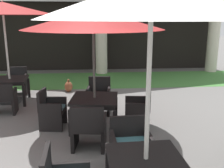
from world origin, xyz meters
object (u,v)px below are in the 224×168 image
patio_table_mid_right (146,166)px  terracotta_urn (69,86)px  patio_umbrella_near_foreground (93,20)px  patio_chair_near_foreground_west (51,110)px  patio_umbrella_mid_right (152,0)px  patio_table_near_foreground (95,102)px  patio_chair_near_foreground_south (89,128)px  patio_chair_mid_left_south (3,99)px  patio_chair_mid_right_north (131,147)px  patio_umbrella_mid_left (3,9)px  patio_chair_near_foreground_east (139,110)px  patio_chair_mid_left_north (17,81)px  patio_table_mid_left (10,82)px  patio_chair_near_foreground_north (99,97)px

patio_table_mid_right → terracotta_urn: 5.87m
patio_umbrella_near_foreground → patio_chair_near_foreground_west: size_ratio=3.38×
patio_chair_near_foreground_west → patio_umbrella_mid_right: (1.55, -2.81, 2.18)m
patio_table_near_foreground → terracotta_urn: patio_table_near_foreground is taller
patio_chair_near_foreground_south → patio_table_mid_right: patio_chair_near_foreground_south is taller
patio_table_near_foreground → terracotta_urn: (-0.83, 2.99, -0.43)m
patio_chair_near_foreground_south → patio_umbrella_mid_right: (0.71, -1.73, 2.15)m
patio_chair_near_foreground_west → patio_umbrella_mid_right: patio_umbrella_mid_right is taller
patio_chair_mid_left_south → patio_chair_mid_right_north: patio_chair_mid_right_north is taller
patio_umbrella_mid_left → patio_chair_near_foreground_east: bearing=-32.1°
terracotta_urn → patio_chair_near_foreground_west: bearing=-92.6°
patio_chair_near_foreground_east → patio_chair_mid_left_north: patio_chair_near_foreground_east is taller
patio_table_near_foreground → patio_chair_mid_left_north: bearing=130.1°
patio_chair_near_foreground_east → patio_table_mid_right: size_ratio=0.99×
patio_table_mid_left → patio_umbrella_mid_right: 5.87m
patio_chair_mid_left_south → patio_umbrella_mid_right: 5.20m
patio_table_mid_left → patio_umbrella_mid_left: 1.99m
patio_table_mid_left → patio_umbrella_mid_right: (2.97, -4.67, 1.96)m
patio_chair_near_foreground_east → patio_chair_mid_right_north: 1.65m
patio_umbrella_near_foreground → patio_chair_near_foreground_south: (-0.12, -0.96, -1.94)m
patio_umbrella_mid_left → patio_chair_near_foreground_north: bearing=-22.2°
patio_umbrella_mid_right → patio_chair_mid_left_north: bearing=118.5°
patio_chair_near_foreground_north → patio_chair_near_foreground_south: patio_chair_near_foreground_north is taller
patio_umbrella_mid_left → patio_umbrella_mid_right: 5.54m
patio_chair_near_foreground_north → patio_chair_near_foreground_west: (-1.08, -0.84, -0.03)m
patio_chair_mid_left_south → patio_chair_near_foreground_north: bearing=-6.6°
patio_chair_near_foreground_east → patio_table_mid_left: size_ratio=0.92×
patio_table_near_foreground → patio_table_mid_left: 3.10m
patio_chair_mid_left_south → patio_table_near_foreground: bearing=-28.9°
patio_chair_near_foreground_north → terracotta_urn: size_ratio=2.10×
patio_table_mid_right → patio_chair_mid_left_north: bearing=118.5°
patio_chair_mid_left_north → patio_table_mid_right: patio_chair_mid_left_north is taller
patio_chair_near_foreground_west → patio_table_mid_right: 3.22m
patio_chair_mid_left_south → patio_chair_near_foreground_south: bearing=-47.0°
patio_umbrella_mid_right → patio_chair_mid_left_south: bearing=127.8°
patio_umbrella_near_foreground → patio_chair_near_foreground_west: bearing=172.9°
patio_umbrella_mid_left → patio_chair_mid_left_south: size_ratio=3.51×
patio_chair_near_foreground_west → patio_chair_near_foreground_south: 1.37m
patio_chair_near_foreground_north → patio_table_near_foreground: bearing=90.0°
patio_chair_near_foreground_north → patio_chair_mid_left_north: 3.24m
patio_umbrella_near_foreground → patio_table_mid_left: (-2.39, 1.98, -1.74)m
patio_chair_near_foreground_east → patio_umbrella_mid_right: patio_umbrella_mid_right is taller
patio_chair_mid_left_north → patio_chair_mid_left_south: bearing=90.0°
patio_chair_mid_left_south → patio_table_mid_right: (2.90, -3.74, 0.25)m
patio_table_mid_left → patio_umbrella_mid_left: (-0.00, -0.00, 1.99)m
patio_umbrella_near_foreground → patio_chair_mid_left_north: size_ratio=3.46×
patio_chair_near_foreground_north → patio_table_mid_right: 3.69m
patio_umbrella_near_foreground → terracotta_urn: 3.79m
patio_table_near_foreground → patio_table_mid_left: patio_table_mid_left is taller
patio_chair_near_foreground_west → patio_table_near_foreground: bearing=90.0°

